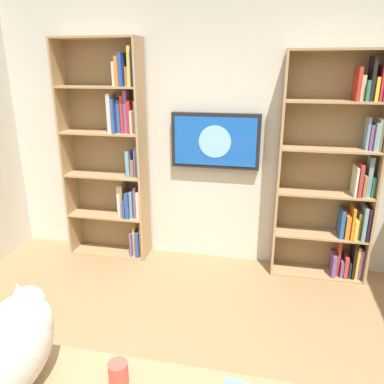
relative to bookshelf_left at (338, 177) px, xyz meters
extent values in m
cube|color=beige|center=(1.21, -0.17, 0.34)|extent=(4.52, 0.06, 2.70)
cube|color=tan|center=(-0.33, 0.02, 0.05)|extent=(0.02, 0.28, 2.12)
cube|color=tan|center=(0.54, 0.02, 0.05)|extent=(0.02, 0.28, 2.12)
cube|color=#93754E|center=(0.11, -0.11, 0.05)|extent=(0.89, 0.01, 2.12)
cube|color=tan|center=(0.11, 0.02, -1.00)|extent=(0.85, 0.27, 0.02)
cube|color=tan|center=(0.11, 0.02, -0.58)|extent=(0.85, 0.27, 0.02)
cube|color=tan|center=(0.11, 0.02, -0.16)|extent=(0.85, 0.27, 0.02)
cube|color=tan|center=(0.11, 0.02, 0.26)|extent=(0.85, 0.27, 0.02)
cube|color=tan|center=(0.11, 0.02, 0.68)|extent=(0.85, 0.27, 0.02)
cube|color=tan|center=(0.11, 0.02, 1.10)|extent=(0.85, 0.27, 0.02)
cube|color=#784D8F|center=(-0.29, 0.02, -0.84)|extent=(0.03, 0.19, 0.30)
cube|color=gold|center=(-0.26, 0.03, -0.83)|extent=(0.03, 0.16, 0.33)
cube|color=black|center=(-0.23, 0.02, -0.80)|extent=(0.02, 0.20, 0.38)
cube|color=#21252A|center=(-0.20, 0.02, -0.91)|extent=(0.02, 0.18, 0.16)
cube|color=#AD3638|center=(-0.16, 0.04, -0.89)|extent=(0.03, 0.15, 0.22)
cube|color=#754A7F|center=(-0.13, 0.03, -0.91)|extent=(0.03, 0.16, 0.16)
cube|color=#AB3823|center=(-0.09, 0.02, -0.81)|extent=(0.02, 0.13, 0.36)
cube|color=#6F4990|center=(-0.05, 0.03, -0.88)|extent=(0.04, 0.20, 0.22)
cube|color=black|center=(-0.30, 0.04, -0.42)|extent=(0.02, 0.23, 0.31)
cube|color=#6B99A6|center=(-0.26, 0.03, -0.41)|extent=(0.03, 0.24, 0.32)
cube|color=olive|center=(-0.23, 0.02, -0.45)|extent=(0.03, 0.16, 0.25)
cube|color=gold|center=(-0.19, 0.04, -0.47)|extent=(0.03, 0.24, 0.20)
cube|color=orange|center=(-0.16, 0.04, -0.42)|extent=(0.02, 0.23, 0.30)
cube|color=orange|center=(-0.12, 0.04, -0.46)|extent=(0.04, 0.20, 0.23)
cube|color=#295899|center=(-0.07, 0.02, -0.44)|extent=(0.03, 0.23, 0.26)
cube|color=#2D6D49|center=(-0.29, 0.04, -0.06)|extent=(0.03, 0.14, 0.18)
cube|color=#6B9AA5|center=(-0.25, 0.03, 0.03)|extent=(0.04, 0.13, 0.36)
cube|color=#A26B45|center=(-0.21, 0.02, -0.05)|extent=(0.03, 0.22, 0.20)
cube|color=#B83433|center=(-0.17, 0.04, 0.00)|extent=(0.03, 0.21, 0.30)
cube|color=beige|center=(-0.14, 0.03, -0.02)|extent=(0.02, 0.22, 0.27)
cube|color=silver|center=(-0.29, 0.03, 0.41)|extent=(0.03, 0.14, 0.27)
cube|color=#68A0A6|center=(-0.25, 0.02, 0.39)|extent=(0.03, 0.20, 0.24)
cube|color=#82478C|center=(-0.22, 0.03, 0.38)|extent=(0.03, 0.12, 0.22)
cube|color=#6C98AF|center=(-0.19, 0.01, 0.41)|extent=(0.02, 0.13, 0.28)
cube|color=#966443|center=(-0.26, 0.04, 0.77)|extent=(0.02, 0.21, 0.16)
cube|color=red|center=(-0.23, 0.03, 0.83)|extent=(0.02, 0.20, 0.29)
cube|color=yellow|center=(-0.20, 0.01, 0.79)|extent=(0.03, 0.21, 0.20)
cube|color=black|center=(-0.16, 0.02, 0.87)|extent=(0.03, 0.21, 0.36)
cube|color=#2E744F|center=(-0.13, 0.04, 0.78)|extent=(0.03, 0.16, 0.17)
cube|color=beige|center=(-0.09, 0.02, 0.80)|extent=(0.04, 0.13, 0.21)
cube|color=red|center=(-0.05, 0.03, 0.83)|extent=(0.03, 0.22, 0.28)
cube|color=tan|center=(1.89, 0.02, 0.11)|extent=(0.02, 0.28, 2.25)
cube|color=tan|center=(2.72, 0.02, 0.11)|extent=(0.02, 0.28, 2.25)
cube|color=#93754E|center=(2.31, -0.11, 0.11)|extent=(0.85, 0.01, 2.25)
cube|color=tan|center=(2.31, 0.02, -1.00)|extent=(0.81, 0.27, 0.02)
cube|color=tan|center=(2.31, 0.02, -0.56)|extent=(0.81, 0.27, 0.02)
cube|color=tan|center=(2.31, 0.02, -0.11)|extent=(0.81, 0.27, 0.02)
cube|color=tan|center=(2.31, 0.02, 0.33)|extent=(0.81, 0.27, 0.02)
cube|color=tan|center=(2.31, 0.02, 0.78)|extent=(0.81, 0.27, 0.02)
cube|color=tan|center=(2.31, 0.02, 1.23)|extent=(0.81, 0.27, 0.02)
cube|color=#966B4C|center=(1.92, 0.03, -0.80)|extent=(0.02, 0.16, 0.38)
cube|color=#2B4996|center=(1.96, 0.03, -0.85)|extent=(0.04, 0.20, 0.28)
cube|color=#ECB844|center=(2.01, 0.01, -0.83)|extent=(0.03, 0.16, 0.32)
cube|color=#705089|center=(2.04, 0.03, -0.86)|extent=(0.03, 0.18, 0.27)
cube|color=beige|center=(1.93, 0.02, -0.40)|extent=(0.04, 0.22, 0.29)
cube|color=#7B5079|center=(1.97, 0.03, -0.38)|extent=(0.03, 0.14, 0.34)
cube|color=#648DB1|center=(2.01, 0.02, -0.40)|extent=(0.03, 0.21, 0.29)
cube|color=#284C93|center=(2.05, 0.02, -0.41)|extent=(0.04, 0.24, 0.28)
cube|color=#343F92|center=(2.09, 0.04, -0.46)|extent=(0.03, 0.21, 0.18)
cube|color=#A57746|center=(2.12, 0.02, -0.37)|extent=(0.04, 0.20, 0.36)
cube|color=silver|center=(2.16, 0.02, -0.38)|extent=(0.04, 0.13, 0.34)
cube|color=#34744C|center=(1.92, 0.04, 0.06)|extent=(0.03, 0.13, 0.33)
cube|color=#7C418D|center=(1.96, 0.02, 0.05)|extent=(0.02, 0.14, 0.30)
cube|color=olive|center=(1.99, 0.04, -0.02)|extent=(0.03, 0.13, 0.17)
cube|color=#659AB3|center=(2.03, 0.03, 0.03)|extent=(0.04, 0.16, 0.27)
cube|color=#916D4B|center=(1.92, 0.04, 0.50)|extent=(0.02, 0.15, 0.32)
cube|color=beige|center=(1.96, 0.03, 0.45)|extent=(0.02, 0.23, 0.22)
cube|color=#B72829|center=(1.99, 0.02, 0.50)|extent=(0.03, 0.19, 0.31)
cube|color=#814685|center=(2.02, 0.03, 0.55)|extent=(0.04, 0.13, 0.41)
cube|color=red|center=(2.06, 0.03, 0.52)|extent=(0.03, 0.13, 0.36)
cube|color=#2F559B|center=(2.10, 0.02, 0.50)|extent=(0.03, 0.15, 0.32)
cube|color=#2E5092|center=(2.14, 0.04, 0.51)|extent=(0.03, 0.21, 0.33)
cube|color=beige|center=(2.18, 0.04, 0.53)|extent=(0.04, 0.17, 0.38)
cube|color=black|center=(1.92, 0.03, 0.94)|extent=(0.02, 0.23, 0.31)
cube|color=gold|center=(1.95, 0.02, 0.97)|extent=(0.04, 0.22, 0.36)
cube|color=#A46E4C|center=(1.99, 0.02, 0.88)|extent=(0.03, 0.18, 0.18)
cube|color=#264494|center=(2.03, 0.03, 0.94)|extent=(0.04, 0.23, 0.30)
cube|color=orange|center=(2.07, 0.03, 0.93)|extent=(0.03, 0.21, 0.27)
cube|color=beige|center=(2.12, 0.02, 0.90)|extent=(0.04, 0.15, 0.22)
cube|color=black|center=(1.17, -0.09, 0.27)|extent=(0.87, 0.06, 0.54)
cube|color=blue|center=(1.17, -0.05, 0.27)|extent=(0.80, 0.01, 0.47)
cylinder|color=#8CCCEA|center=(1.17, -0.05, 0.27)|extent=(0.32, 0.00, 0.32)
ellipsoid|color=silver|center=(1.57, 2.56, -0.08)|extent=(0.28, 0.48, 0.34)
ellipsoid|color=silver|center=(1.57, 2.45, -0.03)|extent=(0.24, 0.27, 0.26)
sphere|color=silver|center=(1.57, 2.39, 0.03)|extent=(0.14, 0.14, 0.14)
cone|color=silver|center=(1.54, 2.39, 0.09)|extent=(0.06, 0.06, 0.08)
cone|color=silver|center=(1.61, 2.39, 0.09)|extent=(0.06, 0.06, 0.08)
cone|color=beige|center=(1.54, 2.40, 0.08)|extent=(0.03, 0.03, 0.05)
cone|color=beige|center=(1.61, 2.40, 0.08)|extent=(0.03, 0.03, 0.05)
cylinder|color=#D84C3F|center=(1.17, 2.44, -0.20)|extent=(0.08, 0.08, 0.10)
camera|label=1|loc=(0.64, 3.56, 0.96)|focal=35.22mm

